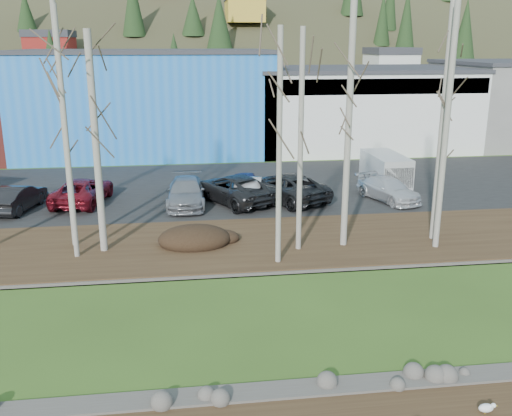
{
  "coord_description": "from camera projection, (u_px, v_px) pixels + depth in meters",
  "views": [
    {
      "loc": [
        -3.4,
        -9.74,
        8.86
      ],
      "look_at": [
        -0.49,
        11.89,
        2.5
      ],
      "focal_mm": 40.0,
      "sensor_mm": 36.0,
      "label": 1
    }
  ],
  "objects": [
    {
      "name": "dirt_strip",
      "position": [
        328.0,
        412.0,
        14.17
      ],
      "size": [
        80.0,
        1.8,
        0.03
      ],
      "primitive_type": "cube",
      "color": "#382616",
      "rests_on": "ground"
    },
    {
      "name": "near_bank_rocks",
      "position": [
        318.0,
        389.0,
        15.13
      ],
      "size": [
        80.0,
        0.8,
        0.5
      ],
      "primitive_type": null,
      "color": "#47423D",
      "rests_on": "ground"
    },
    {
      "name": "river",
      "position": [
        289.0,
        318.0,
        19.03
      ],
      "size": [
        80.0,
        8.0,
        0.9
      ],
      "primitive_type": null,
      "color": "#151B31",
      "rests_on": "ground"
    },
    {
      "name": "far_bank_rocks",
      "position": [
        270.0,
        271.0,
        22.93
      ],
      "size": [
        80.0,
        0.8,
        0.46
      ],
      "primitive_type": null,
      "color": "#47423D",
      "rests_on": "ground"
    },
    {
      "name": "far_bank",
      "position": [
        259.0,
        243.0,
        25.96
      ],
      "size": [
        80.0,
        7.0,
        0.15
      ],
      "primitive_type": "cube",
      "color": "#382616",
      "rests_on": "ground"
    },
    {
      "name": "parking_lot",
      "position": [
        236.0,
        187.0,
        35.95
      ],
      "size": [
        80.0,
        14.0,
        0.14
      ],
      "primitive_type": "cube",
      "color": "black",
      "rests_on": "ground"
    },
    {
      "name": "building_blue",
      "position": [
        147.0,
        101.0,
        47.36
      ],
      "size": [
        20.4,
        12.24,
        8.3
      ],
      "color": "blue",
      "rests_on": "ground"
    },
    {
      "name": "building_white",
      "position": [
        356.0,
        107.0,
        49.85
      ],
      "size": [
        18.36,
        12.24,
        6.8
      ],
      "color": "silver",
      "rests_on": "ground"
    },
    {
      "name": "seagull",
      "position": [
        487.0,
        408.0,
        14.06
      ],
      "size": [
        0.45,
        0.22,
        0.33
      ],
      "rotation": [
        0.0,
        0.0,
        -0.35
      ],
      "color": "gold",
      "rests_on": "ground"
    },
    {
      "name": "dirt_mound",
      "position": [
        194.0,
        237.0,
        25.47
      ],
      "size": [
        3.26,
        2.3,
        0.64
      ],
      "primitive_type": "ellipsoid",
      "color": "black",
      "rests_on": "far_bank"
    },
    {
      "name": "birch_1",
      "position": [
        64.0,
        126.0,
        24.04
      ],
      "size": [
        0.22,
        0.22,
        10.62
      ],
      "color": "#AAA399",
      "rests_on": "far_bank"
    },
    {
      "name": "birch_2",
      "position": [
        96.0,
        145.0,
        23.55
      ],
      "size": [
        0.3,
        0.3,
        9.23
      ],
      "color": "#AAA399",
      "rests_on": "far_bank"
    },
    {
      "name": "birch_3",
      "position": [
        66.0,
        137.0,
        22.73
      ],
      "size": [
        0.21,
        0.21,
        10.13
      ],
      "color": "#AAA399",
      "rests_on": "far_bank"
    },
    {
      "name": "birch_4",
      "position": [
        301.0,
        143.0,
        23.73
      ],
      "size": [
        0.23,
        0.23,
        9.33
      ],
      "color": "#AAA399",
      "rests_on": "far_bank"
    },
    {
      "name": "birch_5",
      "position": [
        279.0,
        150.0,
        22.26
      ],
      "size": [
        0.22,
        0.22,
        9.33
      ],
      "color": "#AAA399",
      "rests_on": "far_bank"
    },
    {
      "name": "birch_6",
      "position": [
        349.0,
        124.0,
        24.04
      ],
      "size": [
        0.28,
        0.28,
        10.8
      ],
      "color": "#AAA399",
      "rests_on": "far_bank"
    },
    {
      "name": "birch_7",
      "position": [
        446.0,
        128.0,
        23.83
      ],
      "size": [
        0.25,
        0.25,
        10.53
      ],
      "color": "#AAA399",
      "rests_on": "far_bank"
    },
    {
      "name": "birch_8",
      "position": [
        443.0,
        116.0,
        24.8
      ],
      "size": [
        0.24,
        0.24,
        11.23
      ],
      "color": "#AAA399",
      "rests_on": "far_bank"
    },
    {
      "name": "car_1",
      "position": [
        18.0,
        198.0,
        30.57
      ],
      "size": [
        2.38,
        4.47,
        1.4
      ],
      "primitive_type": "imported",
      "rotation": [
        0.0,
        0.0,
        2.92
      ],
      "color": "black",
      "rests_on": "parking_lot"
    },
    {
      "name": "car_2",
      "position": [
        82.0,
        191.0,
        31.94
      ],
      "size": [
        3.27,
        5.49,
        1.43
      ],
      "primitive_type": "imported",
      "rotation": [
        0.0,
        0.0,
        2.96
      ],
      "color": "maroon",
      "rests_on": "parking_lot"
    },
    {
      "name": "car_3",
      "position": [
        186.0,
        192.0,
        31.58
      ],
      "size": [
        2.24,
        5.13,
        1.47
      ],
      "primitive_type": "imported",
      "rotation": [
        0.0,
        0.0,
        -0.04
      ],
      "color": "gray",
      "rests_on": "parking_lot"
    },
    {
      "name": "car_4",
      "position": [
        247.0,
        184.0,
        33.68
      ],
      "size": [
        1.63,
        3.79,
        1.27
      ],
      "primitive_type": "imported",
      "rotation": [
        0.0,
        0.0,
        0.03
      ],
      "color": "#231B51",
      "rests_on": "parking_lot"
    },
    {
      "name": "car_5",
      "position": [
        249.0,
        188.0,
        32.63
      ],
      "size": [
        2.27,
        4.46,
        1.4
      ],
      "primitive_type": "imported",
      "rotation": [
        0.0,
        0.0,
        2.95
      ],
      "color": "silver",
      "rests_on": "parking_lot"
    },
    {
      "name": "car_6",
      "position": [
        286.0,
        187.0,
        32.48
      ],
      "size": [
        5.0,
        6.27,
        1.59
      ],
      "primitive_type": "imported",
      "rotation": [
        0.0,
        0.0,
        3.63
      ],
      "color": "#252527",
      "rests_on": "parking_lot"
    },
    {
      "name": "car_7",
      "position": [
        388.0,
        189.0,
        32.53
      ],
      "size": [
        3.15,
        4.76,
        1.28
      ],
      "primitive_type": "imported",
      "rotation": [
        0.0,
        0.0,
        0.34
      ],
      "color": "silver",
      "rests_on": "parking_lot"
    },
    {
      "name": "car_8",
      "position": [
        234.0,
        189.0,
        32.1
      ],
      "size": [
        5.0,
        6.27,
        1.59
      ],
      "primitive_type": "imported",
      "rotation": [
        0.0,
        0.0,
        3.63
      ],
      "color": "#252527",
      "rests_on": "parking_lot"
    },
    {
      "name": "van_white",
      "position": [
        386.0,
        171.0,
        35.62
      ],
      "size": [
        1.94,
        4.57,
        1.99
      ],
      "rotation": [
        0.0,
        0.0,
        0.01
      ],
      "color": "silver",
      "rests_on": "parking_lot"
    }
  ]
}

